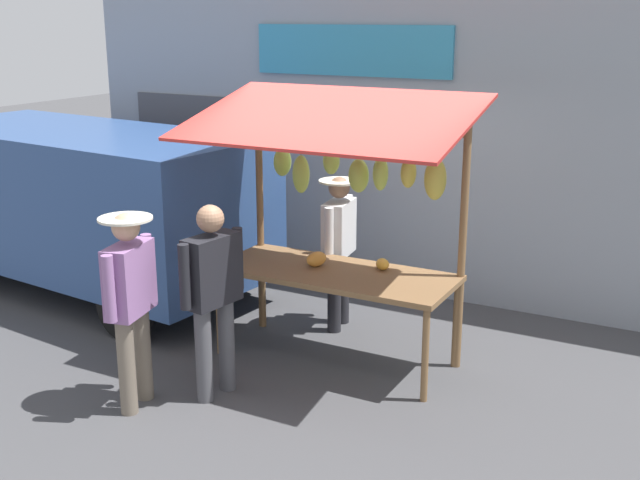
{
  "coord_description": "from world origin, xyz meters",
  "views": [
    {
      "loc": [
        -3.15,
        6.17,
        3.15
      ],
      "look_at": [
        0.0,
        0.3,
        1.25
      ],
      "focal_mm": 44.71,
      "sensor_mm": 36.0,
      "label": 1
    }
  ],
  "objects_px": {
    "vendor_with_sunhat": "(339,241)",
    "market_stall": "(339,197)",
    "shopper_in_grey_tee": "(213,287)",
    "shopper_with_ponytail": "(130,295)",
    "parked_van": "(77,194)"
  },
  "relations": [
    {
      "from": "vendor_with_sunhat",
      "to": "shopper_with_ponytail",
      "type": "distance_m",
      "value": 2.44
    },
    {
      "from": "market_stall",
      "to": "parked_van",
      "type": "relative_size",
      "value": 0.55
    },
    {
      "from": "shopper_in_grey_tee",
      "to": "parked_van",
      "type": "height_order",
      "value": "parked_van"
    },
    {
      "from": "shopper_in_grey_tee",
      "to": "vendor_with_sunhat",
      "type": "bearing_deg",
      "value": 1.96
    },
    {
      "from": "shopper_with_ponytail",
      "to": "vendor_with_sunhat",
      "type": "bearing_deg",
      "value": -28.62
    },
    {
      "from": "shopper_with_ponytail",
      "to": "parked_van",
      "type": "distance_m",
      "value": 3.32
    },
    {
      "from": "vendor_with_sunhat",
      "to": "market_stall",
      "type": "bearing_deg",
      "value": 18.72
    },
    {
      "from": "parked_van",
      "to": "market_stall",
      "type": "bearing_deg",
      "value": 179.73
    },
    {
      "from": "vendor_with_sunhat",
      "to": "shopper_in_grey_tee",
      "type": "distance_m",
      "value": 1.88
    },
    {
      "from": "market_stall",
      "to": "vendor_with_sunhat",
      "type": "distance_m",
      "value": 1.0
    },
    {
      "from": "shopper_with_ponytail",
      "to": "parked_van",
      "type": "bearing_deg",
      "value": 39.38
    },
    {
      "from": "vendor_with_sunhat",
      "to": "shopper_in_grey_tee",
      "type": "relative_size",
      "value": 0.95
    },
    {
      "from": "market_stall",
      "to": "shopper_in_grey_tee",
      "type": "distance_m",
      "value": 1.43
    },
    {
      "from": "vendor_with_sunhat",
      "to": "parked_van",
      "type": "distance_m",
      "value": 3.3
    },
    {
      "from": "market_stall",
      "to": "parked_van",
      "type": "xyz_separation_m",
      "value": [
        3.64,
        -0.41,
        -0.44
      ]
    }
  ]
}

